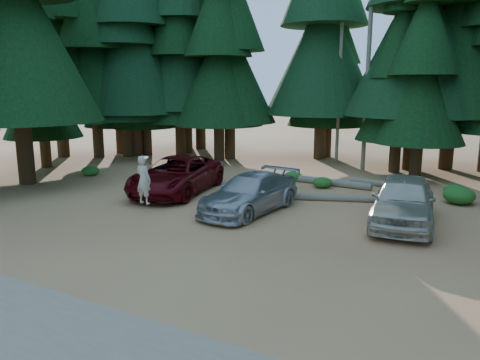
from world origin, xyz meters
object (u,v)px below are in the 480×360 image
at_px(red_pickup, 177,175).
at_px(log_mid, 388,185).
at_px(silver_minivan_center, 250,193).
at_px(frisbee_player, 143,180).
at_px(log_right, 348,198).
at_px(silver_minivan_right, 403,200).
at_px(log_left, 324,181).

relative_size(red_pickup, log_mid, 1.57).
bearing_deg(silver_minivan_center, frisbee_player, -137.95).
bearing_deg(red_pickup, log_right, 6.08).
height_order(frisbee_player, log_mid, frisbee_player).
relative_size(frisbee_player, log_right, 0.41).
xyz_separation_m(silver_minivan_center, silver_minivan_right, (5.42, 1.08, 0.14)).
distance_m(red_pickup, silver_minivan_right, 9.75).
bearing_deg(silver_minivan_center, log_right, 55.16).
height_order(red_pickup, silver_minivan_center, red_pickup).
bearing_deg(log_left, silver_minivan_right, -42.83).
distance_m(log_left, log_mid, 2.97).
bearing_deg(log_mid, frisbee_player, -120.45).
relative_size(silver_minivan_right, log_right, 1.13).
relative_size(red_pickup, frisbee_player, 3.20).
bearing_deg(log_mid, silver_minivan_right, -67.23).
bearing_deg(log_mid, silver_minivan_center, -112.15).
height_order(red_pickup, log_right, red_pickup).
distance_m(red_pickup, log_mid, 9.89).
relative_size(silver_minivan_right, frisbee_player, 2.79).
distance_m(silver_minivan_center, frisbee_player, 4.00).
xyz_separation_m(silver_minivan_right, log_right, (-2.55, 2.24, -0.71)).
distance_m(frisbee_player, log_right, 8.38).
distance_m(red_pickup, log_right, 7.53).
height_order(red_pickup, frisbee_player, frisbee_player).
height_order(silver_minivan_right, log_mid, silver_minivan_right).
xyz_separation_m(silver_minivan_right, log_mid, (-1.63, 5.74, -0.70)).
xyz_separation_m(silver_minivan_center, frisbee_player, (-3.20, -2.33, 0.63)).
height_order(silver_minivan_center, log_left, silver_minivan_center).
bearing_deg(silver_minivan_center, silver_minivan_right, 17.31).
relative_size(silver_minivan_center, frisbee_player, 2.75).
bearing_deg(silver_minivan_right, frisbee_player, -165.45).
bearing_deg(red_pickup, frisbee_player, -82.43).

